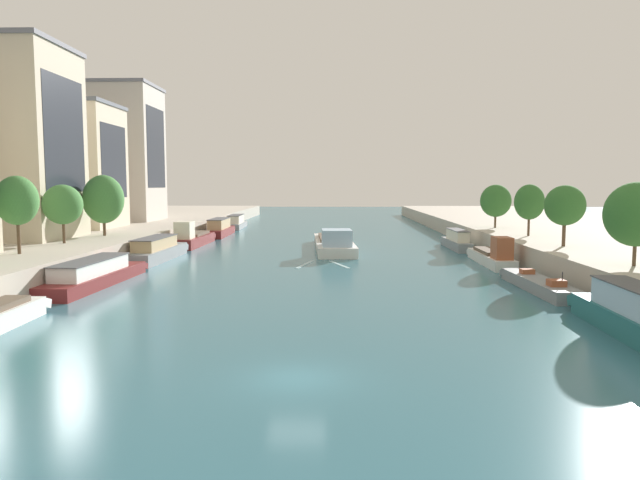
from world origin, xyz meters
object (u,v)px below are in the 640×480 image
Objects in this scene: moored_boat_left_upstream at (236,222)px; tree_left_by_lamp at (103,199)px; moored_boat_left_lone at (193,238)px; moored_boat_left_end at (95,274)px; moored_boat_left_gap_after at (157,250)px; barge_midriver at (334,243)px; moored_boat_left_near at (220,228)px; tree_right_distant at (529,202)px; moored_boat_right_near at (631,313)px; tree_right_third at (565,205)px; moored_boat_right_midway at (492,256)px; moored_boat_right_second at (538,284)px; tree_right_midway at (496,201)px; tree_left_nearest at (63,205)px; moored_boat_right_downstream at (457,241)px; tree_right_second at (636,214)px; tree_left_second at (17,201)px.

tree_left_by_lamp is (-7.47, -46.03, 5.64)m from moored_boat_left_upstream.
moored_boat_left_end is at bearing -90.60° from moored_boat_left_lone.
moored_boat_left_lone reaches higher than moored_boat_left_gap_after.
barge_midriver is at bearing 16.99° from tree_left_by_lamp.
barge_midriver is 3.14× the size of tree_left_by_lamp.
moored_boat_left_near is 2.41× the size of tree_right_distant.
moored_boat_right_near is 2.10× the size of tree_right_third.
moored_boat_left_lone is 16.07m from moored_boat_left_near.
tree_right_distant is at bearing 1.40° from tree_left_by_lamp.
moored_boat_left_near is 49.47m from moored_boat_right_midway.
moored_boat_right_midway reaches higher than moored_boat_left_near.
moored_boat_left_upstream is 70.17m from tree_right_third.
moored_boat_right_midway is (0.29, 14.87, 0.43)m from moored_boat_right_second.
moored_boat_right_near is 0.94× the size of moored_boat_right_second.
moored_boat_left_near is 2.42× the size of tree_right_midway.
moored_boat_right_midway is at bearing -55.12° from moored_boat_left_upstream.
moored_boat_left_near is 44.02m from tree_right_midway.
moored_boat_left_end is 1.13× the size of moored_boat_left_near.
tree_right_third is at bearing -53.73° from moored_boat_left_upstream.
moored_boat_left_lone is 1.09× the size of moored_boat_right_midway.
moored_boat_left_end is 1.12× the size of moored_boat_left_lone.
tree_left_nearest is at bearing 165.34° from moored_boat_right_second.
moored_boat_right_downstream is 1.95× the size of tree_right_second.
moored_boat_right_second is 2.20× the size of tree_right_distant.
tree_right_third is (5.33, 23.85, 5.23)m from moored_boat_right_near.
tree_right_second is (40.96, -52.93, 5.06)m from moored_boat_left_near.
moored_boat_left_near is 1.10× the size of moored_boat_right_second.
tree_left_nearest is 49.44m from tree_right_third.
moored_boat_left_lone reaches higher than barge_midriver.
barge_midriver reaches higher than moored_boat_left_end.
tree_left_by_lamp is 54.34m from tree_right_second.
moored_boat_right_midway is 2.25× the size of tree_left_nearest.
tree_right_third is at bearing 11.97° from moored_boat_left_end.
tree_left_second reaches higher than moored_boat_left_lone.
moored_boat_right_second is 2.15× the size of tree_right_second.
moored_boat_left_end is at bearing 178.31° from moored_boat_right_second.
moored_boat_right_second is 1.87× the size of tree_left_by_lamp.
moored_boat_right_downstream is (-0.29, 30.32, 0.57)m from moored_boat_right_second.
moored_boat_left_gap_after reaches higher than moored_boat_right_downstream.
tree_right_second is (22.01, -32.29, 5.33)m from barge_midriver.
moored_boat_left_gap_after is at bearing 169.39° from tree_right_third.
tree_right_distant is (42.37, 3.73, 5.30)m from moored_boat_left_gap_after.
moored_boat_right_midway is at bearing 138.20° from tree_right_third.
tree_left_by_lamp reaches higher than moored_boat_left_lone.
tree_left_nearest reaches higher than moored_boat_left_gap_after.
moored_boat_right_near is at bearing -88.19° from moored_boat_right_second.
tree_right_distant is (42.11, -11.52, 5.34)m from moored_boat_left_lone.
moored_boat_left_upstream is at bearing 124.88° from moored_boat_right_midway.
moored_boat_right_second is 45.51m from tree_left_nearest.
moored_boat_right_near is 1.76× the size of tree_left_by_lamp.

